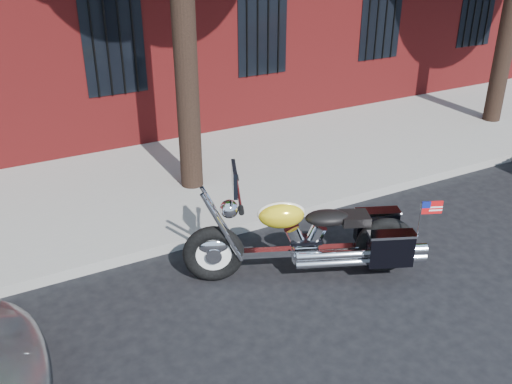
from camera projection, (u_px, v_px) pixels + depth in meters
ground at (247, 293)px, 6.96m from camera, size 120.00×120.00×0.00m
curb at (201, 237)px, 8.02m from camera, size 40.00×0.16×0.15m
sidewalk at (157, 186)px, 9.50m from camera, size 40.00×3.60×0.15m
motorcycle at (313, 240)px, 7.07m from camera, size 2.77×1.66×1.55m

